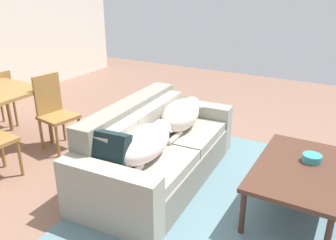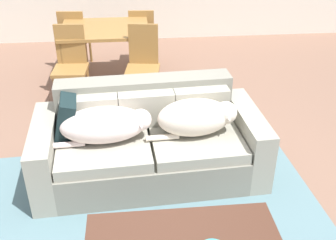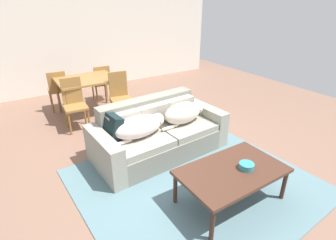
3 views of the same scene
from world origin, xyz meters
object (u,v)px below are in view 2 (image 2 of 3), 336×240
(dining_chair_far_left, at_px, (74,36))
(dining_chair_far_right, at_px, (142,34))
(throw_pillow_by_left_arm, at_px, (65,117))
(dog_on_right_cushion, at_px, (197,117))
(dining_chair_near_left, at_px, (71,62))
(couch, at_px, (149,142))
(dog_on_left_cushion, at_px, (106,125))
(dining_table, at_px, (105,33))
(dining_chair_near_right, at_px, (143,61))

(dining_chair_far_left, height_order, dining_chair_far_right, dining_chair_far_left)
(throw_pillow_by_left_arm, relative_size, dining_chair_far_right, 0.44)
(dog_on_right_cushion, height_order, dining_chair_far_left, dining_chair_far_left)
(dining_chair_near_left, relative_size, dining_chair_far_left, 1.09)
(couch, bearing_deg, dining_chair_near_left, 115.54)
(dog_on_left_cushion, bearing_deg, dining_table, 88.77)
(couch, bearing_deg, dog_on_left_cushion, -164.11)
(couch, distance_m, dining_chair_far_left, 2.79)
(couch, relative_size, dining_chair_near_right, 2.21)
(dog_on_left_cushion, bearing_deg, throw_pillow_by_left_arm, 154.49)
(dog_on_right_cushion, relative_size, dining_chair_near_left, 0.86)
(dining_chair_far_right, bearing_deg, dog_on_right_cushion, 101.11)
(dog_on_left_cushion, bearing_deg, dining_chair_near_right, 73.29)
(dining_chair_far_right, bearing_deg, dining_chair_near_right, 91.65)
(dog_on_left_cushion, height_order, dining_table, dining_table)
(dog_on_left_cushion, height_order, dining_chair_near_right, dining_chair_near_right)
(dining_chair_near_right, bearing_deg, dining_chair_far_left, 138.28)
(dining_table, relative_size, dining_chair_near_right, 1.20)
(dining_table, height_order, dining_chair_far_left, dining_chair_far_left)
(throw_pillow_by_left_arm, relative_size, dining_chair_near_left, 0.39)
(dog_on_left_cushion, xyz_separation_m, throw_pillow_by_left_arm, (-0.36, 0.15, 0.01))
(dog_on_right_cushion, bearing_deg, dining_chair_near_left, 124.62)
(dog_on_right_cushion, bearing_deg, dining_chair_far_left, 113.20)
(dining_chair_near_left, relative_size, dining_chair_far_right, 1.12)
(couch, relative_size, dining_chair_near_left, 2.21)
(dog_on_right_cushion, bearing_deg, dining_chair_near_right, 101.21)
(dog_on_left_cushion, relative_size, dining_chair_far_left, 1.05)
(dining_chair_far_right, bearing_deg, dog_on_left_cushion, 84.72)
(throw_pillow_by_left_arm, relative_size, dining_chair_far_left, 0.43)
(couch, relative_size, dog_on_left_cushion, 2.30)
(dining_table, xyz_separation_m, dining_chair_near_right, (0.47, -0.59, -0.18))
(dog_on_left_cushion, height_order, dining_chair_far_left, dining_chair_far_left)
(dining_table, bearing_deg, throw_pillow_by_left_arm, -97.84)
(dining_chair_near_left, bearing_deg, dining_chair_far_right, 54.42)
(dining_chair_near_left, height_order, dining_chair_far_right, dining_chair_near_left)
(couch, xyz_separation_m, dining_chair_near_right, (0.02, 1.50, 0.20))
(dining_chair_near_left, height_order, dining_chair_near_right, dining_chair_near_left)
(dining_chair_near_left, xyz_separation_m, dining_chair_near_right, (0.88, -0.06, -0.01))
(dog_on_left_cushion, xyz_separation_m, dog_on_right_cushion, (0.80, 0.03, 0.01))
(throw_pillow_by_left_arm, bearing_deg, dining_chair_near_left, 94.68)
(couch, bearing_deg, dog_on_right_cushion, -15.88)
(dining_chair_far_left, relative_size, dining_chair_far_right, 1.03)
(couch, xyz_separation_m, throw_pillow_by_left_arm, (-0.73, 0.02, 0.30))
(throw_pillow_by_left_arm, distance_m, dining_table, 2.08)
(couch, height_order, dining_chair_far_left, dining_chair_far_left)
(throw_pillow_by_left_arm, xyz_separation_m, dining_chair_far_right, (0.78, 2.64, -0.14))
(dog_on_left_cushion, bearing_deg, dining_chair_far_right, 78.13)
(dining_chair_near_left, xyz_separation_m, dining_chair_far_left, (-0.07, 1.07, -0.03))
(dining_chair_near_right, bearing_deg, dog_on_right_cushion, -67.09)
(dining_chair_near_right, bearing_deg, dining_chair_near_left, -175.66)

